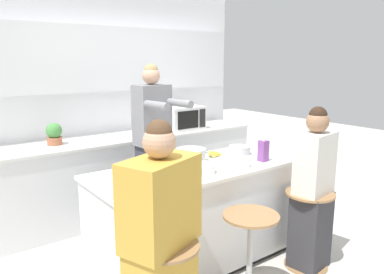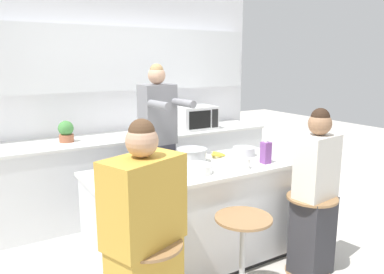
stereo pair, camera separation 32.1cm
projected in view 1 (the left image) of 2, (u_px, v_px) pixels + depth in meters
The scene contains 18 objects.
ground_plane at pixel (197, 263), 3.40m from camera, with size 16.00×16.00×0.00m, color beige.
wall_back at pixel (105, 83), 4.52m from camera, with size 3.87×0.22×2.70m.
back_counter at pixel (121, 174), 4.48m from camera, with size 3.59×0.69×0.93m.
kitchen_island at pixel (197, 216), 3.31m from camera, with size 1.88×0.78×0.91m.
bar_stool_center at pixel (250, 250), 2.81m from camera, with size 0.42×0.42×0.69m.
bar_stool_rightmost at pixel (308, 223), 3.28m from camera, with size 0.42×0.42×0.69m.
person_cooking at pixel (153, 154), 3.74m from camera, with size 0.37×0.56×1.78m.
person_wrapped_blanket at pixel (161, 244), 2.31m from camera, with size 0.56×0.44×1.48m.
person_seated_near at pixel (313, 196), 3.22m from camera, with size 0.38×0.30×1.44m.
cooking_pot at pixel (191, 155), 3.35m from camera, with size 0.36×0.27×0.13m.
fruit_bowl at pixel (201, 168), 3.04m from camera, with size 0.23×0.23×0.07m.
mixing_bowl_steel at pixel (239, 150), 3.66m from camera, with size 0.22×0.22×0.08m.
coffee_cup_near at pixel (246, 162), 3.21m from camera, with size 0.11×0.08×0.09m.
coffee_cup_far at pixel (149, 173), 2.90m from camera, with size 0.10×0.07×0.08m.
banana_bunch at pixel (214, 154), 3.55m from camera, with size 0.18×0.13×0.06m.
juice_carton at pixel (263, 151), 3.38m from camera, with size 0.07×0.07×0.21m.
microwave at pixel (182, 118), 4.84m from camera, with size 0.51×0.38×0.30m.
potted_plant at pixel (54, 134), 3.92m from camera, with size 0.16×0.16×0.23m.
Camera 1 is at (-1.90, -2.45, 1.81)m, focal length 35.00 mm.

